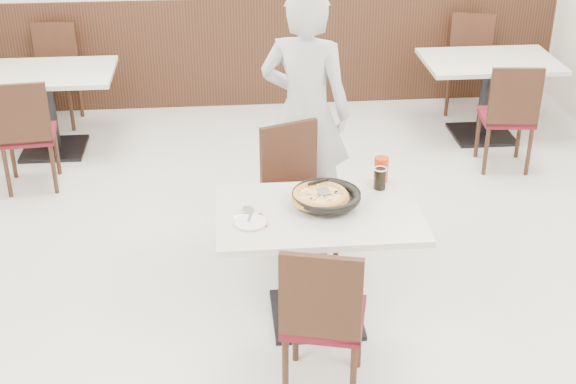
{
  "coord_description": "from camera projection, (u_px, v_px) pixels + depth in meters",
  "views": [
    {
      "loc": [
        -0.49,
        -4.33,
        3.0
      ],
      "look_at": [
        -0.12,
        -0.3,
        0.91
      ],
      "focal_mm": 50.0,
      "sensor_mm": 36.0,
      "label": 1
    }
  ],
  "objects": [
    {
      "name": "main_table",
      "position": [
        317.0,
        266.0,
        4.86
      ],
      "size": [
        1.2,
        0.81,
        0.75
      ],
      "primitive_type": null,
      "rotation": [
        0.0,
        0.0,
        0.01
      ],
      "color": "beige",
      "rests_on": "floor"
    },
    {
      "name": "pizza",
      "position": [
        320.0,
        198.0,
        4.71
      ],
      "size": [
        0.34,
        0.34,
        0.02
      ],
      "primitive_type": "cylinder",
      "rotation": [
        0.0,
        0.0,
        0.01
      ],
      "color": "gold",
      "rests_on": "pizza_pan"
    },
    {
      "name": "pizza_server",
      "position": [
        324.0,
        191.0,
        4.72
      ],
      "size": [
        0.09,
        0.11,
        0.0
      ],
      "primitive_type": "cube",
      "rotation": [
        0.0,
        0.0,
        0.18
      ],
      "color": "silver",
      "rests_on": "pizza"
    },
    {
      "name": "napkin",
      "position": [
        249.0,
        220.0,
        4.59
      ],
      "size": [
        0.19,
        0.19,
        0.0
      ],
      "primitive_type": "cube",
      "rotation": [
        0.0,
        0.0,
        0.15
      ],
      "color": "white",
      "rests_on": "main_table"
    },
    {
      "name": "chair_near",
      "position": [
        324.0,
        314.0,
        4.25
      ],
      "size": [
        0.51,
        0.51,
        0.95
      ],
      "primitive_type": null,
      "rotation": [
        0.0,
        0.0,
        -0.25
      ],
      "color": "black",
      "rests_on": "floor"
    },
    {
      "name": "floor",
      "position": [
        303.0,
        294.0,
        5.25
      ],
      "size": [
        7.0,
        7.0,
        0.0
      ],
      "primitive_type": "plane",
      "color": "#B4B4B0",
      "rests_on": "ground"
    },
    {
      "name": "bg_table_left",
      "position": [
        49.0,
        112.0,
        7.11
      ],
      "size": [
        1.3,
        0.96,
        0.75
      ],
      "primitive_type": null,
      "rotation": [
        0.0,
        0.0,
        -0.14
      ],
      "color": "beige",
      "rests_on": "floor"
    },
    {
      "name": "bg_chair_left_near",
      "position": [
        28.0,
        132.0,
        6.44
      ],
      "size": [
        0.46,
        0.46,
        0.95
      ],
      "primitive_type": null,
      "rotation": [
        0.0,
        0.0,
        0.1
      ],
      "color": "black",
      "rests_on": "floor"
    },
    {
      "name": "pizza_pan",
      "position": [
        326.0,
        200.0,
        4.73
      ],
      "size": [
        0.34,
        0.34,
        0.01
      ],
      "primitive_type": "cylinder",
      "rotation": [
        0.0,
        0.0,
        0.01
      ],
      "color": "black",
      "rests_on": "trivet"
    },
    {
      "name": "red_cup",
      "position": [
        381.0,
        169.0,
        5.01
      ],
      "size": [
        0.09,
        0.09,
        0.16
      ],
      "primitive_type": "cylinder",
      "rotation": [
        0.0,
        0.0,
        0.01
      ],
      "color": "#B02603",
      "rests_on": "main_table"
    },
    {
      "name": "side_plate",
      "position": [
        251.0,
        223.0,
        4.55
      ],
      "size": [
        0.19,
        0.19,
        0.01
      ],
      "primitive_type": "cylinder",
      "rotation": [
        0.0,
        0.0,
        0.01
      ],
      "color": "silver",
      "rests_on": "napkin"
    },
    {
      "name": "trivet",
      "position": [
        321.0,
        204.0,
        4.74
      ],
      "size": [
        0.12,
        0.12,
        0.04
      ],
      "primitive_type": "cylinder",
      "rotation": [
        0.0,
        0.0,
        0.01
      ],
      "color": "black",
      "rests_on": "main_table"
    },
    {
      "name": "wainscot_back",
      "position": [
        266.0,
        53.0,
        8.07
      ],
      "size": [
        5.9,
        0.03,
        1.1
      ],
      "primitive_type": "cube",
      "color": "black",
      "rests_on": "floor"
    },
    {
      "name": "cola_glass",
      "position": [
        380.0,
        179.0,
        4.92
      ],
      "size": [
        0.07,
        0.07,
        0.13
      ],
      "primitive_type": "cylinder",
      "rotation": [
        0.0,
        0.0,
        0.01
      ],
      "color": "black",
      "rests_on": "main_table"
    },
    {
      "name": "chair_far",
      "position": [
        301.0,
        198.0,
        5.43
      ],
      "size": [
        0.54,
        0.54,
        0.95
      ],
      "primitive_type": null,
      "rotation": [
        0.0,
        0.0,
        3.51
      ],
      "color": "black",
      "rests_on": "floor"
    },
    {
      "name": "bg_chair_right_near",
      "position": [
        507.0,
        115.0,
        6.78
      ],
      "size": [
        0.46,
        0.46,
        0.95
      ],
      "primitive_type": null,
      "rotation": [
        0.0,
        0.0,
        -0.11
      ],
      "color": "black",
      "rests_on": "floor"
    },
    {
      "name": "bg_chair_right_far",
      "position": [
        469.0,
        66.0,
        7.94
      ],
      "size": [
        0.53,
        0.53,
        0.95
      ],
      "primitive_type": null,
      "rotation": [
        0.0,
        0.0,
        2.83
      ],
      "color": "black",
      "rests_on": "floor"
    },
    {
      "name": "diner_person",
      "position": [
        305.0,
        112.0,
        5.68
      ],
      "size": [
        0.77,
        0.64,
        1.8
      ],
      "primitive_type": "imported",
      "rotation": [
        0.0,
        0.0,
        2.78
      ],
      "color": "#B9BABE",
      "rests_on": "floor"
    },
    {
      "name": "bg_table_right",
      "position": [
        486.0,
        98.0,
        7.41
      ],
      "size": [
        1.26,
        0.89,
        0.75
      ],
      "primitive_type": null,
      "rotation": [
        0.0,
        0.0,
        -0.08
      ],
      "color": "beige",
      "rests_on": "floor"
    },
    {
      "name": "bg_chair_left_far",
      "position": [
        54.0,
        77.0,
        7.64
      ],
      "size": [
        0.46,
        0.46,
        0.95
      ],
      "primitive_type": null,
      "rotation": [
        0.0,
        0.0,
        3.05
      ],
      "color": "black",
      "rests_on": "floor"
    },
    {
      "name": "fork",
      "position": [
        251.0,
        215.0,
        4.61
      ],
      "size": [
        0.05,
        0.16,
        0.0
      ],
      "primitive_type": "cube",
      "rotation": [
        0.0,
        0.0,
        -0.2
      ],
      "color": "silver",
      "rests_on": "side_plate"
    }
  ]
}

